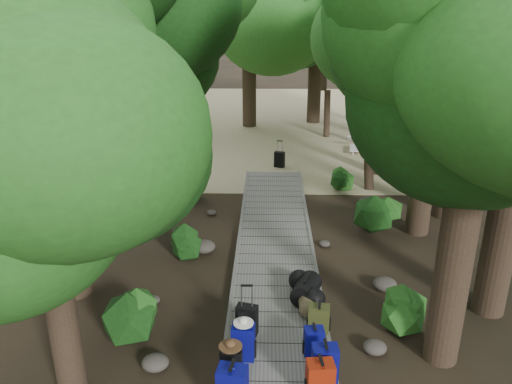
# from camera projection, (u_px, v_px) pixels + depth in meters

# --- Properties ---
(ground) EXTENTS (120.00, 120.00, 0.00)m
(ground) POSITION_uv_depth(u_px,v_px,m) (275.00, 268.00, 12.05)
(ground) COLOR #332519
(ground) RESTS_ON ground
(sand_beach) EXTENTS (40.00, 22.00, 0.02)m
(sand_beach) POSITION_uv_depth(u_px,v_px,m) (272.00, 121.00, 27.00)
(sand_beach) COLOR tan
(sand_beach) RESTS_ON ground
(boardwalk) EXTENTS (2.00, 12.00, 0.12)m
(boardwalk) POSITION_uv_depth(u_px,v_px,m) (275.00, 247.00, 12.96)
(boardwalk) COLOR gray
(boardwalk) RESTS_ON ground
(backpack_left_b) EXTENTS (0.37, 0.27, 0.64)m
(backpack_left_b) POSITION_uv_depth(u_px,v_px,m) (231.00, 361.00, 8.26)
(backpack_left_b) COLOR black
(backpack_left_b) RESTS_ON boardwalk
(backpack_left_c) EXTENTS (0.42, 0.31, 0.74)m
(backpack_left_c) POSITION_uv_depth(u_px,v_px,m) (243.00, 340.00, 8.71)
(backpack_left_c) COLOR #0C0671
(backpack_left_c) RESTS_ON boardwalk
(backpack_right_a) EXTENTS (0.45, 0.34, 0.76)m
(backpack_right_a) POSITION_uv_depth(u_px,v_px,m) (320.00, 379.00, 7.79)
(backpack_right_a) COLOR #931600
(backpack_right_a) RESTS_ON boardwalk
(backpack_right_b) EXTENTS (0.43, 0.31, 0.76)m
(backpack_right_b) POSITION_uv_depth(u_px,v_px,m) (325.00, 363.00, 8.14)
(backpack_right_b) COLOR #0C0671
(backpack_right_b) RESTS_ON boardwalk
(backpack_right_c) EXTENTS (0.36, 0.28, 0.59)m
(backpack_right_c) POSITION_uv_depth(u_px,v_px,m) (314.00, 340.00, 8.83)
(backpack_right_c) COLOR #0C0671
(backpack_right_c) RESTS_ON boardwalk
(backpack_right_d) EXTENTS (0.43, 0.34, 0.61)m
(backpack_right_d) POSITION_uv_depth(u_px,v_px,m) (319.00, 318.00, 9.44)
(backpack_right_d) COLOR #393C17
(backpack_right_d) RESTS_ON boardwalk
(duffel_right_khaki) EXTENTS (0.36, 0.53, 0.35)m
(duffel_right_khaki) POSITION_uv_depth(u_px,v_px,m) (307.00, 302.00, 10.16)
(duffel_right_khaki) COLOR brown
(duffel_right_khaki) RESTS_ON boardwalk
(duffel_right_black) EXTENTS (0.72, 0.90, 0.49)m
(duffel_right_black) POSITION_uv_depth(u_px,v_px,m) (306.00, 289.00, 10.48)
(duffel_right_black) COLOR black
(duffel_right_black) RESTS_ON boardwalk
(suitcase_on_boardwalk) EXTENTS (0.44, 0.31, 0.61)m
(suitcase_on_boardwalk) POSITION_uv_depth(u_px,v_px,m) (247.00, 320.00, 9.36)
(suitcase_on_boardwalk) COLOR black
(suitcase_on_boardwalk) RESTS_ON boardwalk
(lone_suitcase_on_sand) EXTENTS (0.44, 0.34, 0.61)m
(lone_suitcase_on_sand) POSITION_uv_depth(u_px,v_px,m) (279.00, 159.00, 19.36)
(lone_suitcase_on_sand) COLOR black
(lone_suitcase_on_sand) RESTS_ON sand_beach
(hat_brown) EXTENTS (0.39, 0.39, 0.12)m
(hat_brown) POSITION_uv_depth(u_px,v_px,m) (231.00, 343.00, 8.10)
(hat_brown) COLOR #51351E
(hat_brown) RESTS_ON backpack_left_b
(hat_white) EXTENTS (0.36, 0.36, 0.12)m
(hat_white) POSITION_uv_depth(u_px,v_px,m) (243.00, 320.00, 8.53)
(hat_white) COLOR silver
(hat_white) RESTS_ON backpack_left_c
(kayak) EXTENTS (0.67, 2.88, 0.29)m
(kayak) POSITION_uv_depth(u_px,v_px,m) (199.00, 144.00, 22.15)
(kayak) COLOR #A6170E
(kayak) RESTS_ON sand_beach
(sun_lounger) EXTENTS (0.88, 1.84, 0.57)m
(sun_lounger) POSITION_uv_depth(u_px,v_px,m) (357.00, 145.00, 21.35)
(sun_lounger) COLOR silver
(sun_lounger) RESTS_ON sand_beach
(tree_right_a) EXTENTS (5.16, 5.16, 8.60)m
(tree_right_a) POSITION_uv_depth(u_px,v_px,m) (476.00, 124.00, 7.50)
(tree_right_a) COLOR black
(tree_right_a) RESTS_ON ground
(tree_right_c) EXTENTS (5.24, 5.24, 9.08)m
(tree_right_c) POSITION_uv_depth(u_px,v_px,m) (437.00, 66.00, 12.37)
(tree_right_c) COLOR black
(tree_right_c) RESTS_ON ground
(tree_right_d) EXTENTS (5.36, 5.36, 9.82)m
(tree_right_d) POSITION_uv_depth(u_px,v_px,m) (468.00, 47.00, 13.32)
(tree_right_d) COLOR black
(tree_right_d) RESTS_ON ground
(tree_right_e) EXTENTS (4.59, 4.59, 8.27)m
(tree_right_e) POSITION_uv_depth(u_px,v_px,m) (389.00, 61.00, 17.34)
(tree_right_e) COLOR black
(tree_right_e) RESTS_ON ground
(tree_right_f) EXTENTS (5.20, 5.20, 9.28)m
(tree_right_f) POSITION_uv_depth(u_px,v_px,m) (437.00, 40.00, 19.79)
(tree_right_f) COLOR black
(tree_right_f) RESTS_ON ground
(tree_left_a) EXTENTS (3.89, 3.89, 6.48)m
(tree_left_a) POSITION_uv_depth(u_px,v_px,m) (45.00, 214.00, 6.94)
(tree_left_a) COLOR black
(tree_left_a) RESTS_ON ground
(tree_left_b) EXTENTS (5.29, 5.29, 9.52)m
(tree_left_b) POSITION_uv_depth(u_px,v_px,m) (45.00, 74.00, 9.35)
(tree_left_b) COLOR black
(tree_left_b) RESTS_ON ground
(tree_left_c) EXTENTS (5.16, 5.16, 8.98)m
(tree_left_c) POSITION_uv_depth(u_px,v_px,m) (153.00, 64.00, 13.30)
(tree_left_c) COLOR black
(tree_left_c) RESTS_ON ground
(tree_back_a) EXTENTS (5.83, 5.83, 10.09)m
(tree_back_a) POSITION_uv_depth(u_px,v_px,m) (249.00, 24.00, 24.24)
(tree_back_a) COLOR black
(tree_back_a) RESTS_ON ground
(tree_back_b) EXTENTS (5.63, 5.63, 10.05)m
(tree_back_b) POSITION_uv_depth(u_px,v_px,m) (317.00, 24.00, 25.10)
(tree_back_b) COLOR black
(tree_back_b) RESTS_ON ground
(tree_back_c) EXTENTS (4.52, 4.52, 8.14)m
(tree_back_c) POSITION_uv_depth(u_px,v_px,m) (382.00, 45.00, 24.57)
(tree_back_c) COLOR black
(tree_back_c) RESTS_ON ground
(tree_back_d) EXTENTS (4.71, 4.71, 7.85)m
(tree_back_d) POSITION_uv_depth(u_px,v_px,m) (161.00, 48.00, 24.87)
(tree_back_d) COLOR black
(tree_back_d) RESTS_ON ground
(palm_right_a) EXTENTS (4.44, 4.44, 7.56)m
(palm_right_a) POSITION_uv_depth(u_px,v_px,m) (381.00, 77.00, 16.09)
(palm_right_a) COLOR #194513
(palm_right_a) RESTS_ON ground
(palm_right_b) EXTENTS (4.35, 4.35, 8.41)m
(palm_right_b) POSITION_uv_depth(u_px,v_px,m) (395.00, 51.00, 20.17)
(palm_right_b) COLOR #194513
(palm_right_b) RESTS_ON ground
(palm_right_c) EXTENTS (4.12, 4.12, 6.56)m
(palm_right_c) POSITION_uv_depth(u_px,v_px,m) (334.00, 66.00, 22.95)
(palm_right_c) COLOR #194513
(palm_right_c) RESTS_ON ground
(palm_left_a) EXTENTS (4.15, 4.15, 6.61)m
(palm_left_a) POSITION_uv_depth(u_px,v_px,m) (132.00, 87.00, 17.26)
(palm_left_a) COLOR #194513
(palm_left_a) RESTS_ON ground
(rock_left_a) EXTENTS (0.48, 0.43, 0.26)m
(rock_left_a) POSITION_uv_depth(u_px,v_px,m) (155.00, 363.00, 8.69)
(rock_left_a) COLOR #4C473F
(rock_left_a) RESTS_ON ground
(rock_left_b) EXTENTS (0.31, 0.28, 0.17)m
(rock_left_b) POSITION_uv_depth(u_px,v_px,m) (153.00, 300.00, 10.61)
(rock_left_b) COLOR #4C473F
(rock_left_b) RESTS_ON ground
(rock_left_c) EXTENTS (0.60, 0.54, 0.33)m
(rock_left_c) POSITION_uv_depth(u_px,v_px,m) (204.00, 247.00, 12.77)
(rock_left_c) COLOR #4C473F
(rock_left_c) RESTS_ON ground
(rock_left_d) EXTENTS (0.28, 0.26, 0.16)m
(rock_left_d) POSITION_uv_depth(u_px,v_px,m) (211.00, 212.00, 15.07)
(rock_left_d) COLOR #4C473F
(rock_left_d) RESTS_ON ground
(rock_right_a) EXTENTS (0.44, 0.40, 0.24)m
(rock_right_a) POSITION_uv_depth(u_px,v_px,m) (375.00, 347.00, 9.09)
(rock_right_a) COLOR #4C473F
(rock_right_a) RESTS_ON ground
(rock_right_b) EXTENTS (0.53, 0.48, 0.29)m
(rock_right_b) POSITION_uv_depth(u_px,v_px,m) (385.00, 284.00, 11.09)
(rock_right_b) COLOR #4C473F
(rock_right_b) RESTS_ON ground
(rock_right_c) EXTENTS (0.29, 0.27, 0.16)m
(rock_right_c) POSITION_uv_depth(u_px,v_px,m) (325.00, 244.00, 13.10)
(rock_right_c) COLOR #4C473F
(rock_right_c) RESTS_ON ground
(rock_right_d) EXTENTS (0.53, 0.47, 0.29)m
(rock_right_d) POSITION_uv_depth(u_px,v_px,m) (367.00, 201.00, 15.76)
(rock_right_d) COLOR #4C473F
(rock_right_d) RESTS_ON ground
(shrub_left_a) EXTENTS (1.11, 1.11, 1.00)m
(shrub_left_a) POSITION_uv_depth(u_px,v_px,m) (133.00, 317.00, 9.33)
(shrub_left_a) COLOR #215218
(shrub_left_a) RESTS_ON ground
(shrub_left_b) EXTENTS (0.85, 0.85, 0.77)m
(shrub_left_b) POSITION_uv_depth(u_px,v_px,m) (185.00, 242.00, 12.51)
(shrub_left_b) COLOR #215218
(shrub_left_b) RESTS_ON ground
(shrub_left_c) EXTENTS (1.22, 1.22, 1.09)m
(shrub_left_c) POSITION_uv_depth(u_px,v_px,m) (186.00, 181.00, 16.37)
(shrub_left_c) COLOR #215218
(shrub_left_c) RESTS_ON ground
(shrub_right_a) EXTENTS (0.96, 0.96, 0.86)m
(shrub_right_a) POSITION_uv_depth(u_px,v_px,m) (398.00, 309.00, 9.69)
(shrub_right_a) COLOR #215218
(shrub_right_a) RESTS_ON ground
(shrub_right_b) EXTENTS (1.21, 1.21, 1.09)m
(shrub_right_b) POSITION_uv_depth(u_px,v_px,m) (379.00, 212.00, 13.88)
(shrub_right_b) COLOR #215218
(shrub_right_b) RESTS_ON ground
(shrub_right_c) EXTENTS (0.81, 0.81, 0.73)m
(shrub_right_c) POSITION_uv_depth(u_px,v_px,m) (338.00, 179.00, 17.03)
(shrub_right_c) COLOR #215218
(shrub_right_c) RESTS_ON ground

